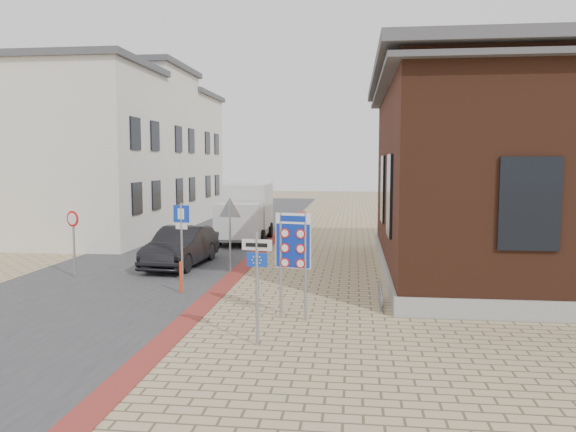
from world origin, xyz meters
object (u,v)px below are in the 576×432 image
at_px(essen_sign, 257,271).
at_px(sedan, 181,247).
at_px(parking_sign, 182,228).
at_px(bollard, 181,277).
at_px(box_truck, 246,212).
at_px(border_sign, 293,244).

bearing_deg(essen_sign, sedan, 124.93).
height_order(sedan, parking_sign, parking_sign).
bearing_deg(bollard, box_truck, 91.03).
distance_m(box_truck, essen_sign, 15.44).
bearing_deg(bollard, parking_sign, 106.07).
xyz_separation_m(sedan, bollard, (1.27, -4.07, -0.26)).
relative_size(sedan, border_sign, 1.69).
xyz_separation_m(sedan, essen_sign, (4.25, -8.37, 0.83)).
distance_m(parking_sign, bollard, 2.16).
height_order(box_truck, essen_sign, box_truck).
relative_size(sedan, bollard, 4.75).
bearing_deg(essen_sign, border_sign, 83.28).
bearing_deg(parking_sign, essen_sign, -47.38).
distance_m(essen_sign, bollard, 5.35).
distance_m(border_sign, essen_sign, 2.09).
bearing_deg(box_truck, border_sign, -76.16).
distance_m(box_truck, bollard, 10.85).
xyz_separation_m(parking_sign, bollard, (0.49, -1.70, -1.24)).
bearing_deg(parking_sign, bollard, -61.39).
distance_m(border_sign, bollard, 4.42).
height_order(border_sign, essen_sign, border_sign).
xyz_separation_m(box_truck, parking_sign, (-0.29, -9.11, 0.30)).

